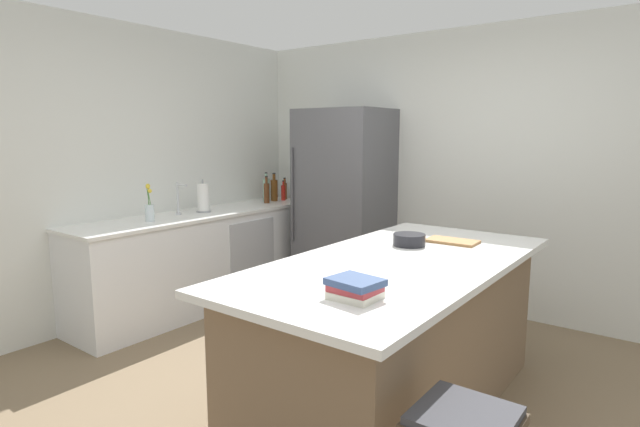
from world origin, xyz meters
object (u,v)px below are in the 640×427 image
at_px(cookbook_stack, 355,288).
at_px(syrup_bottle, 267,192).
at_px(sink_faucet, 179,198).
at_px(cutting_board, 452,241).
at_px(flower_vase, 150,209).
at_px(whiskey_bottle, 274,189).
at_px(kitchen_island, 397,334).
at_px(mixing_bowl, 409,240).
at_px(hot_sauce_bottle, 283,192).
at_px(vinegar_bottle, 285,190).
at_px(refrigerator, 344,203).
at_px(gin_bottle, 266,190).
at_px(paper_towel_roll, 203,198).

bearing_deg(cookbook_stack, syrup_bottle, 139.67).
relative_size(sink_faucet, cutting_board, 0.89).
distance_m(flower_vase, whiskey_bottle, 1.65).
relative_size(kitchen_island, mixing_bowl, 10.98).
xyz_separation_m(sink_faucet, syrup_bottle, (0.09, 1.08, -0.04)).
relative_size(hot_sauce_bottle, whiskey_bottle, 0.72).
bearing_deg(cookbook_stack, vinegar_bottle, 135.84).
bearing_deg(sink_faucet, vinegar_bottle, 89.78).
bearing_deg(vinegar_bottle, whiskey_bottle, -86.08).
height_order(refrigerator, mixing_bowl, refrigerator).
xyz_separation_m(refrigerator, cookbook_stack, (1.70, -2.41, 0.02)).
bearing_deg(gin_bottle, sink_faucet, -88.92).
height_order(refrigerator, cookbook_stack, refrigerator).
distance_m(sink_faucet, gin_bottle, 1.20).
height_order(hot_sauce_bottle, syrup_bottle, syrup_bottle).
relative_size(paper_towel_roll, mixing_bowl, 1.49).
bearing_deg(paper_towel_roll, hot_sauce_bottle, 87.66).
xyz_separation_m(cookbook_stack, cutting_board, (-0.12, 1.38, -0.04)).
relative_size(refrigerator, paper_towel_roll, 6.05).
height_order(gin_bottle, mixing_bowl, gin_bottle).
bearing_deg(cutting_board, refrigerator, 146.94).
xyz_separation_m(sink_faucet, paper_towel_roll, (0.03, 0.26, -0.02)).
bearing_deg(refrigerator, cutting_board, -33.06).
bearing_deg(flower_vase, whiskey_bottle, 92.38).
bearing_deg(syrup_bottle, vinegar_bottle, 101.55).
height_order(kitchen_island, gin_bottle, gin_bottle).
bearing_deg(paper_towel_roll, flower_vase, -84.84).
distance_m(kitchen_island, vinegar_bottle, 3.09).
distance_m(vinegar_bottle, hot_sauce_bottle, 0.13).
bearing_deg(gin_bottle, mixing_bowl, -26.18).
relative_size(paper_towel_roll, whiskey_bottle, 1.00).
relative_size(whiskey_bottle, syrup_bottle, 1.06).
bearing_deg(kitchen_island, syrup_bottle, 149.00).
bearing_deg(flower_vase, gin_bottle, 94.02).
xyz_separation_m(kitchen_island, paper_towel_roll, (-2.42, 0.60, 0.57)).
distance_m(vinegar_bottle, whiskey_bottle, 0.20).
bearing_deg(mixing_bowl, hot_sauce_bottle, 149.47).
relative_size(refrigerator, mixing_bowl, 9.04).
xyz_separation_m(paper_towel_roll, whiskey_bottle, (-0.01, 1.02, -0.01)).
relative_size(sink_faucet, gin_bottle, 0.93).
bearing_deg(cutting_board, flower_vase, -164.45).
height_order(paper_towel_roll, gin_bottle, gin_bottle).
bearing_deg(vinegar_bottle, flower_vase, -87.46).
bearing_deg(cutting_board, gin_bottle, 160.57).
relative_size(kitchen_island, hot_sauce_bottle, 10.22).
bearing_deg(mixing_bowl, cookbook_stack, -74.61).
relative_size(sink_faucet, whiskey_bottle, 0.97).
bearing_deg(hot_sauce_bottle, vinegar_bottle, 123.81).
bearing_deg(refrigerator, hot_sauce_bottle, 177.49).
relative_size(refrigerator, hot_sauce_bottle, 8.42).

